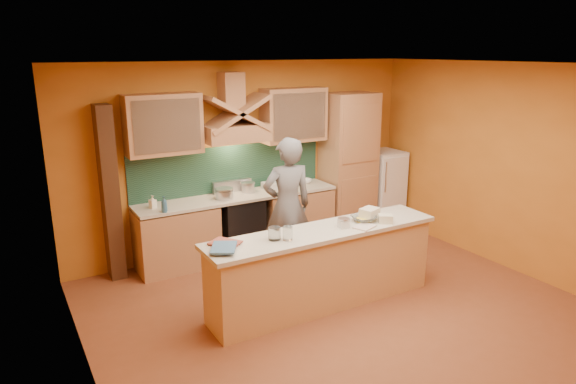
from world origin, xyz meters
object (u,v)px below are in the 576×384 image
kitchen_scale (344,224)px  fridge (382,189)px  person (287,207)px  stove (239,226)px  mixing_bowl (364,218)px

kitchen_scale → fridge: bearing=47.3°
person → stove: bearing=-62.1°
fridge → person: bearing=-159.9°
kitchen_scale → mixing_bowl: kitchen_scale is taller
stove → kitchen_scale: 2.08m
mixing_bowl → kitchen_scale: bearing=-170.5°
stove → fridge: 2.71m
fridge → kitchen_scale: bearing=-139.1°
stove → fridge: (2.70, 0.00, 0.20)m
kitchen_scale → mixing_bowl: 0.35m
fridge → kitchen_scale: size_ratio=11.76×
stove → mixing_bowl: size_ratio=3.12×
fridge → person: 2.56m
stove → person: bearing=-70.7°
person → kitchen_scale: size_ratio=16.87×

